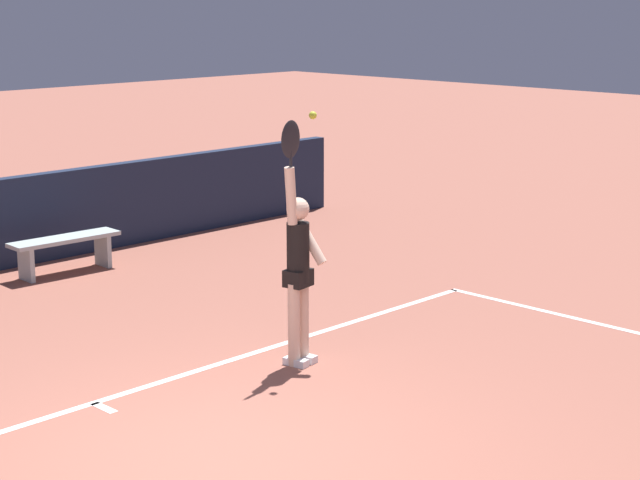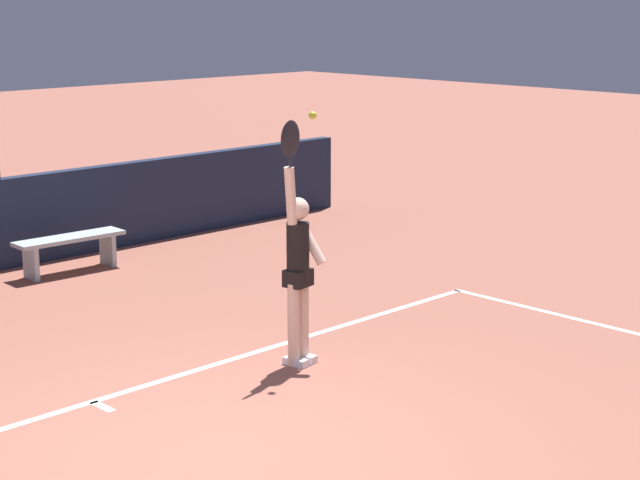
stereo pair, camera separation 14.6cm
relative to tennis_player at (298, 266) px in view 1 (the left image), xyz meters
name	(u,v)px [view 1 (the left image)]	position (x,y,z in m)	size (l,w,h in m)	color
ground_plane	(211,457)	(-1.93, -1.03, -0.95)	(60.00, 60.00, 0.00)	#975646
tennis_player	(298,266)	(0.00, 0.00, 0.00)	(0.45, 0.37, 2.32)	beige
tennis_ball	(313,115)	(0.11, -0.09, 1.39)	(0.07, 0.07, 0.07)	#CFDF34
courtside_bench_near	(65,246)	(0.31, 4.48, -0.60)	(1.43, 0.42, 0.46)	#A9BCBC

